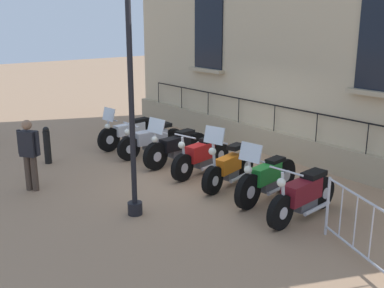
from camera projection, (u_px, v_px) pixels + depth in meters
The scene contains 13 objects.
ground_plane at pixel (206, 173), 11.17m from camera, with size 60.00×60.00×0.00m, color #9E7A5B.
building_facade at pixel (290, 15), 11.84m from camera, with size 0.82×12.98×7.56m.
motorcycle_white at pixel (130, 132), 13.35m from camera, with size 2.23×0.58×1.23m.
motorcycle_silver at pixel (152, 140), 12.48m from camera, with size 2.09×0.74×0.97m.
motorcycle_black at pixel (176, 147), 11.77m from camera, with size 2.11×0.66×1.28m.
motorcycle_red at pixel (201, 157), 11.02m from camera, with size 2.00×0.68×1.06m.
motorcycle_orange at pixel (228, 168), 10.21m from camera, with size 1.86×0.71×1.46m.
motorcycle_green at pixel (267, 179), 9.45m from camera, with size 2.03×0.61×1.32m.
motorcycle_maroon at pixel (303, 196), 8.58m from camera, with size 2.03×0.69×1.08m.
lamppost at pixel (130, 51), 8.04m from camera, with size 0.39×0.39×4.84m.
crowd_barrier at pixel (363, 229), 6.97m from camera, with size 0.81×1.86×1.05m.
bollard at pixel (47, 145), 11.79m from camera, with size 0.18×0.18×0.96m.
pedestrian_standing at pixel (29, 152), 9.86m from camera, with size 0.39×0.45×1.56m.
Camera 1 is at (6.81, 8.10, 3.65)m, focal length 43.42 mm.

